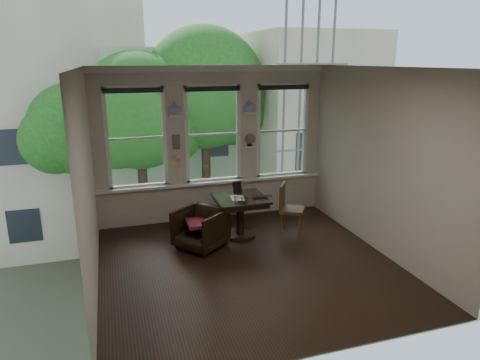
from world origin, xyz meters
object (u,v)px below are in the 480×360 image
object	(u,v)px
laptop	(263,197)
mug	(236,198)
table	(240,217)
armchair_left	(200,228)
side_chair_right	(292,209)

from	to	relation	value
laptop	mug	world-z (taller)	mug
table	armchair_left	world-z (taller)	table
side_chair_right	laptop	bearing A→B (deg)	129.44
side_chair_right	table	bearing A→B (deg)	116.01
laptop	mug	bearing A→B (deg)	-171.61
table	laptop	bearing A→B (deg)	-26.48
table	armchair_left	distance (m)	0.83
armchair_left	mug	bearing A→B (deg)	56.20
side_chair_right	mug	xyz separation A→B (m)	(-1.10, -0.08, 0.34)
side_chair_right	mug	bearing A→B (deg)	126.77
armchair_left	laptop	distance (m)	1.23
armchair_left	laptop	size ratio (longest dim) A/B	2.20
table	mug	size ratio (longest dim) A/B	8.39
table	armchair_left	size ratio (longest dim) A/B	1.19
side_chair_right	mug	size ratio (longest dim) A/B	8.58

